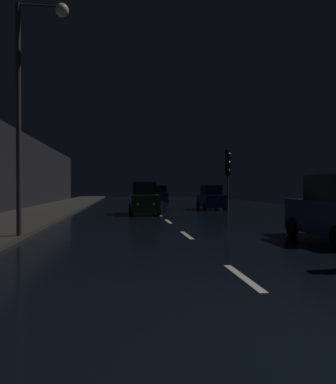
# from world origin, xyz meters

# --- Properties ---
(ground) EXTENTS (27.98, 84.00, 0.02)m
(ground) POSITION_xyz_m (0.00, 24.50, -0.01)
(ground) COLOR black
(sidewalk_left) EXTENTS (4.40, 84.00, 0.15)m
(sidewalk_left) POSITION_xyz_m (-7.79, 24.50, 0.07)
(sidewalk_left) COLOR #33302D
(sidewalk_left) RESTS_ON ground
(lane_centerline) EXTENTS (0.16, 18.59, 0.01)m
(lane_centerline) POSITION_xyz_m (0.00, 11.66, 0.01)
(lane_centerline) COLOR beige
(lane_centerline) RESTS_ON ground
(traffic_light_far_right) EXTENTS (0.38, 0.48, 4.54)m
(traffic_light_far_right) POSITION_xyz_m (5.49, 23.17, 3.27)
(traffic_light_far_right) COLOR #38383A
(traffic_light_far_right) RESTS_ON ground
(streetlamp_overhead) EXTENTS (1.70, 0.44, 7.83)m
(streetlamp_overhead) POSITION_xyz_m (-5.25, 8.78, 5.12)
(streetlamp_overhead) COLOR #2D2D30
(streetlamp_overhead) RESTS_ON ground
(car_approaching_headlights) EXTENTS (1.92, 4.16, 2.10)m
(car_approaching_headlights) POSITION_xyz_m (-0.94, 20.36, 0.96)
(car_approaching_headlights) COLOR #0F3819
(car_approaching_headlights) RESTS_ON ground
(car_distant_taillights) EXTENTS (1.82, 3.93, 1.98)m
(car_distant_taillights) POSITION_xyz_m (2.04, 40.22, 0.91)
(car_distant_taillights) COLOR #141E51
(car_distant_taillights) RESTS_ON ground
(car_parked_right_far) EXTENTS (1.75, 3.80, 1.91)m
(car_parked_right_far) POSITION_xyz_m (4.69, 25.22, 0.87)
(car_parked_right_far) COLOR #141E51
(car_parked_right_far) RESTS_ON ground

